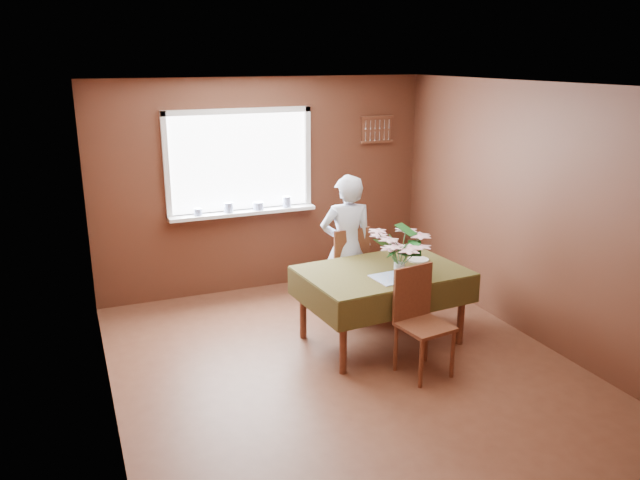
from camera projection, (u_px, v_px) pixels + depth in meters
name	position (u px, v px, depth m)	size (l,w,h in m)	color
floor	(343.00, 366.00, 5.71)	(4.50, 4.50, 0.00)	#562D1D
ceiling	(346.00, 85.00, 4.99)	(4.50, 4.50, 0.00)	white
wall_back	(265.00, 186.00, 7.34)	(4.00, 4.00, 0.00)	brown
wall_front	(519.00, 341.00, 3.36)	(4.00, 4.00, 0.00)	brown
wall_left	(99.00, 263.00, 4.61)	(4.50, 4.50, 0.00)	brown
wall_right	(530.00, 213.00, 6.08)	(4.50, 4.50, 0.00)	brown
window_assembly	(241.00, 179.00, 7.16)	(1.72, 0.20, 1.22)	white
spoon_rack	(377.00, 130.00, 7.67)	(0.44, 0.05, 0.33)	brown
dining_table	(382.00, 279.00, 6.02)	(1.61, 1.16, 0.75)	brown
chair_far	(346.00, 267.00, 6.72)	(0.46, 0.46, 0.99)	brown
chair_near	(419.00, 316.00, 5.49)	(0.47, 0.47, 0.96)	brown
seated_woman	(347.00, 247.00, 6.59)	(0.57, 0.37, 1.56)	white
flower_bouquet	(400.00, 246.00, 5.76)	(0.52, 0.52, 0.44)	white
side_plate	(418.00, 260.00, 6.27)	(0.21, 0.21, 0.01)	white
table_knife	(410.00, 273.00, 5.87)	(0.02, 0.20, 0.00)	silver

